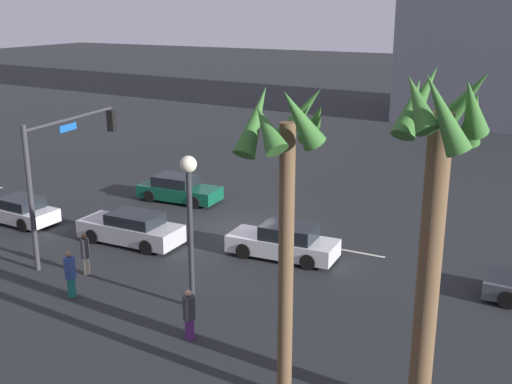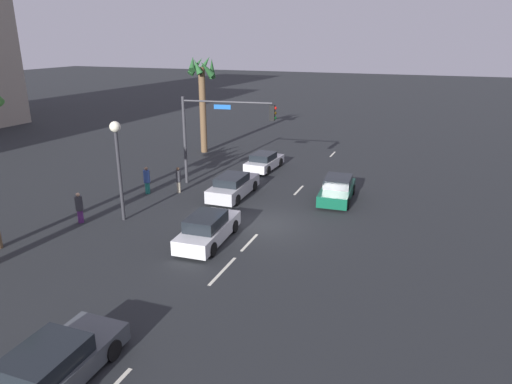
{
  "view_description": "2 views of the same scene",
  "coord_description": "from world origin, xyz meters",
  "views": [
    {
      "loc": [
        -13.31,
        24.0,
        10.0
      ],
      "look_at": [
        -1.0,
        0.46,
        2.14
      ],
      "focal_mm": 44.74,
      "sensor_mm": 36.0,
      "label": 1
    },
    {
      "loc": [
        -21.05,
        -7.51,
        9.3
      ],
      "look_at": [
        -0.94,
        0.24,
        2.06
      ],
      "focal_mm": 32.29,
      "sensor_mm": 36.0,
      "label": 2
    }
  ],
  "objects": [
    {
      "name": "palm_tree_1",
      "position": [
        -7.12,
        10.62,
        6.22
      ],
      "size": [
        2.39,
        2.41,
        8.34
      ],
      "color": "brown",
      "rests_on": "ground_plane"
    },
    {
      "name": "ground_plane",
      "position": [
        0.0,
        0.0,
        0.0
      ],
      "size": [
        220.0,
        220.0,
        0.0
      ],
      "primitive_type": "plane",
      "color": "#232628"
    },
    {
      "name": "pedestrian_2",
      "position": [
        2.95,
        6.96,
        0.88
      ],
      "size": [
        0.39,
        0.39,
        1.66
      ],
      "color": "#B2A58C",
      "rests_on": "ground_plane"
    },
    {
      "name": "palm_tree_0",
      "position": [
        -10.49,
        9.72,
        6.17
      ],
      "size": [
        2.33,
        2.66,
        8.77
      ],
      "color": "brown",
      "rests_on": "ground_plane"
    },
    {
      "name": "streetlamp",
      "position": [
        -2.16,
        7.38,
        3.8
      ],
      "size": [
        0.56,
        0.56,
        5.33
      ],
      "color": "#2D2D33",
      "rests_on": "ground_plane"
    },
    {
      "name": "pedestrian_1",
      "position": [
        -3.29,
        9.27,
        0.86
      ],
      "size": [
        0.53,
        0.53,
        1.66
      ],
      "color": "#59266B",
      "rests_on": "ground_plane"
    },
    {
      "name": "lane_stripe_3",
      "position": [
        -2.43,
        0.0,
        0.01
      ],
      "size": [
        2.05,
        0.14,
        0.01
      ],
      "primitive_type": "cube",
      "color": "silver",
      "rests_on": "ground_plane"
    },
    {
      "name": "lane_stripe_4",
      "position": [
        6.09,
        0.0,
        0.01
      ],
      "size": [
        2.01,
        0.14,
        0.01
      ],
      "primitive_type": "cube",
      "color": "silver",
      "rests_on": "ground_plane"
    },
    {
      "name": "lane_stripe_2",
      "position": [
        -5.46,
        0.0,
        0.01
      ],
      "size": [
        2.58,
        0.14,
        0.01
      ],
      "primitive_type": "cube",
      "color": "silver",
      "rests_on": "ground_plane"
    },
    {
      "name": "car_4",
      "position": [
        3.52,
        3.46,
        0.65
      ],
      "size": [
        4.64,
        1.88,
        1.38
      ],
      "color": "#B7B7BC",
      "rests_on": "ground_plane"
    },
    {
      "name": "traffic_signal",
      "position": [
        5.24,
        5.32,
        3.98
      ],
      "size": [
        1.05,
        6.16,
        5.75
      ],
      "color": "#38383D",
      "rests_on": "ground_plane"
    },
    {
      "name": "car_2",
      "position": [
        5.21,
        -2.63,
        0.63
      ],
      "size": [
        4.41,
        2.04,
        1.36
      ],
      "color": "#0F5138",
      "rests_on": "ground_plane"
    },
    {
      "name": "car_5",
      "position": [
        9.95,
        3.79,
        0.59
      ],
      "size": [
        4.04,
        1.92,
        1.26
      ],
      "color": "silver",
      "rests_on": "ground_plane"
    },
    {
      "name": "pedestrian_0",
      "position": [
        2.07,
        8.7,
        0.9
      ],
      "size": [
        0.45,
        0.45,
        1.72
      ],
      "color": "#1E7266",
      "rests_on": "ground_plane"
    },
    {
      "name": "car_3",
      "position": [
        -3.04,
        1.89,
        0.65
      ],
      "size": [
        4.57,
        1.96,
        1.42
      ],
      "color": "silver",
      "rests_on": "ground_plane"
    }
  ]
}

